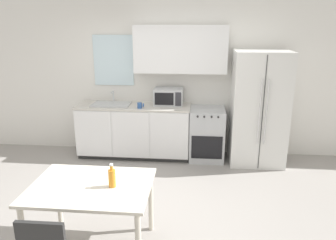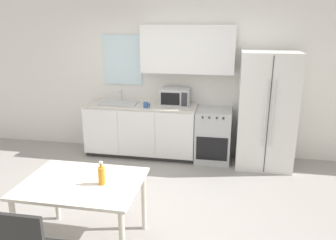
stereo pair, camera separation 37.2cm
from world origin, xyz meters
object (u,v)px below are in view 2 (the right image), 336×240
at_px(oven_range, 213,135).
at_px(refrigerator, 266,111).
at_px(coffee_mug, 146,105).
at_px(dining_table, 83,190).
at_px(drink_bottle, 102,175).
at_px(microwave, 175,97).

xyz_separation_m(oven_range, refrigerator, (0.83, -0.05, 0.49)).
distance_m(refrigerator, coffee_mug, 1.96).
height_order(coffee_mug, dining_table, coffee_mug).
xyz_separation_m(oven_range, drink_bottle, (-0.99, -2.55, 0.40)).
bearing_deg(microwave, dining_table, -101.54).
bearing_deg(refrigerator, microwave, 174.47).
height_order(dining_table, drink_bottle, drink_bottle).
bearing_deg(oven_range, drink_bottle, -111.14).
xyz_separation_m(refrigerator, coffee_mug, (-1.95, -0.14, 0.04)).
distance_m(oven_range, drink_bottle, 2.76).
distance_m(refrigerator, microwave, 1.52).
bearing_deg(drink_bottle, oven_range, 68.86).
height_order(microwave, drink_bottle, microwave).
bearing_deg(refrigerator, dining_table, -129.39).
xyz_separation_m(microwave, dining_table, (-0.54, -2.63, -0.42)).
xyz_separation_m(microwave, drink_bottle, (-0.31, -2.64, -0.22)).
bearing_deg(oven_range, coffee_mug, -170.38).
distance_m(coffee_mug, drink_bottle, 2.37).
xyz_separation_m(coffee_mug, drink_bottle, (0.13, -2.36, -0.13)).
distance_m(oven_range, dining_table, 2.82).
relative_size(coffee_mug, dining_table, 0.09).
xyz_separation_m(microwave, coffee_mug, (-0.45, -0.28, -0.10)).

